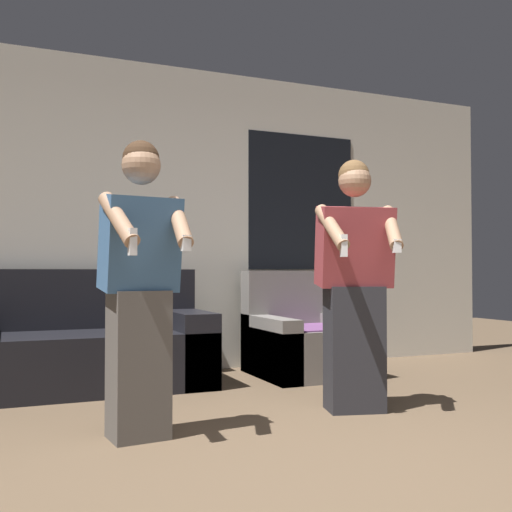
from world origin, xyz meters
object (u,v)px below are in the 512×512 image
object	(u,v)px
couch	(84,348)
person_left	(140,287)
armchair	(305,341)
person_right	(355,286)

from	to	relation	value
couch	person_left	world-z (taller)	person_left
armchair	person_left	size ratio (longest dim) A/B	0.56
armchair	person_right	size ratio (longest dim) A/B	0.56
armchair	couch	bearing A→B (deg)	176.47
person_right	couch	bearing A→B (deg)	135.95
couch	person_left	size ratio (longest dim) A/B	1.17
armchair	person_left	distance (m)	2.28
armchair	person_left	world-z (taller)	person_left
couch	armchair	distance (m)	1.82
armchair	person_right	xyz separation A→B (m)	(-0.33, -1.32, 0.50)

